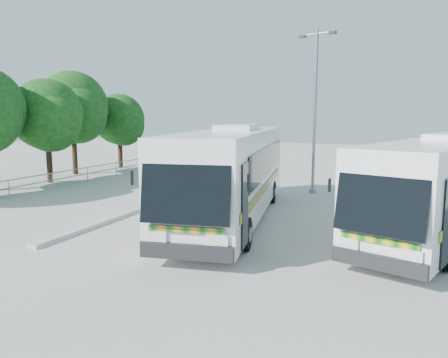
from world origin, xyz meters
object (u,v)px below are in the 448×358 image
at_px(tree_far_c, 48,115).
at_px(coach_adjacent, 442,183).
at_px(tree_far_e, 120,120).
at_px(lamppost, 315,105).
at_px(tree_far_d, 73,107).
at_px(coach_main, 233,171).

bearing_deg(tree_far_c, coach_adjacent, -10.79).
distance_m(tree_far_e, lamppost, 17.64).
xyz_separation_m(tree_far_c, tree_far_e, (-0.51, 8.20, -0.37)).
relative_size(tree_far_d, coach_adjacent, 0.59).
bearing_deg(tree_far_d, coach_adjacent, -18.81).
distance_m(tree_far_c, tree_far_d, 3.93).
relative_size(tree_far_e, lamppost, 0.68).
distance_m(tree_far_c, coach_main, 15.19).
bearing_deg(coach_main, tree_far_c, 151.53).
distance_m(tree_far_e, coach_adjacent, 25.74).
relative_size(tree_far_c, tree_far_d, 0.88).
bearing_deg(tree_far_e, tree_far_c, -86.46).
bearing_deg(lamppost, tree_far_e, 178.56).
height_order(tree_far_e, coach_adjacent, tree_far_e).
bearing_deg(tree_far_c, tree_far_d, 107.83).
xyz_separation_m(tree_far_d, coach_main, (15.43, -8.46, -2.83)).
bearing_deg(tree_far_c, lamppost, 8.57).
xyz_separation_m(tree_far_c, coach_adjacent, (21.96, -4.19, -2.41)).
relative_size(tree_far_d, coach_main, 0.55).
height_order(tree_far_c, coach_adjacent, tree_far_c).
xyz_separation_m(tree_far_c, coach_main, (14.24, -4.76, -2.27)).
xyz_separation_m(tree_far_c, lamppost, (16.14, 2.43, 0.52)).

